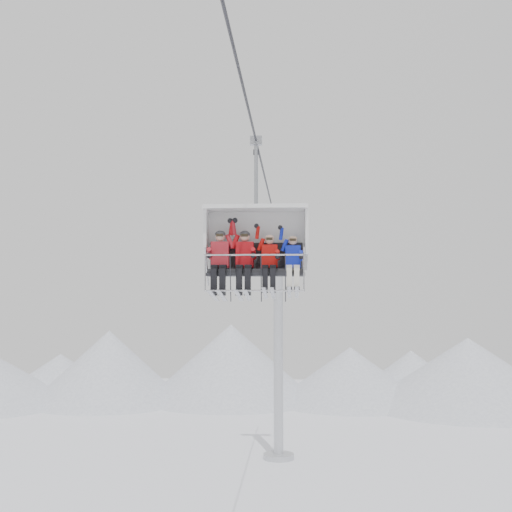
# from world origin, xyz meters

# --- Properties ---
(ridgeline) EXTENTS (72.00, 21.00, 7.00)m
(ridgeline) POSITION_xyz_m (-1.58, 42.05, 2.84)
(ridgeline) COLOR silver
(ridgeline) RESTS_ON ground
(lift_tower_right) EXTENTS (2.00, 1.80, 13.48)m
(lift_tower_right) POSITION_xyz_m (0.00, 22.00, 5.78)
(lift_tower_right) COLOR #B6B9BE
(lift_tower_right) RESTS_ON ground
(haul_cable) EXTENTS (0.06, 50.00, 0.06)m
(haul_cable) POSITION_xyz_m (0.00, 0.00, 13.30)
(haul_cable) COLOR #2B2B30
(haul_cable) RESTS_ON lift_tower_left
(chairlift_carrier) EXTENTS (2.62, 1.17, 3.98)m
(chairlift_carrier) POSITION_xyz_m (0.00, 0.15, 10.73)
(chairlift_carrier) COLOR black
(chairlift_carrier) RESTS_ON haul_cable
(skier_far_left) EXTENTS (0.45, 1.69, 1.76)m
(skier_far_left) POSITION_xyz_m (-0.90, -0.16, 10.25)
(skier_far_left) COLOR #A71D26
(skier_far_left) RESTS_ON chairlift_carrier
(skier_center_left) EXTENTS (0.44, 1.69, 1.74)m
(skier_center_left) POSITION_xyz_m (-0.28, -0.16, 10.25)
(skier_center_left) COLOR #A30B10
(skier_center_left) RESTS_ON chairlift_carrier
(skier_center_right) EXTENTS (0.40, 1.69, 1.58)m
(skier_center_right) POSITION_xyz_m (0.35, -0.17, 10.20)
(skier_center_right) COLOR #A80C09
(skier_center_right) RESTS_ON chairlift_carrier
(skier_far_right) EXTENTS (0.38, 1.69, 1.53)m
(skier_far_right) POSITION_xyz_m (0.93, -0.17, 10.18)
(skier_far_right) COLOR #0F1FAD
(skier_far_right) RESTS_ON chairlift_carrier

